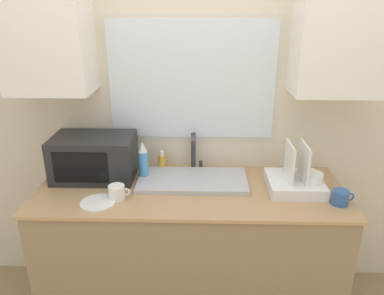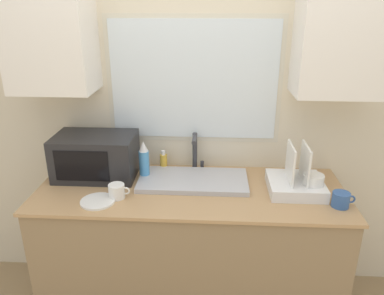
{
  "view_description": "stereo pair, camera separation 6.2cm",
  "coord_description": "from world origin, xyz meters",
  "px_view_note": "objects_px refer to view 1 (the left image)",
  "views": [
    {
      "loc": [
        0.07,
        -1.69,
        1.95
      ],
      "look_at": [
        0.01,
        0.31,
        1.17
      ],
      "focal_mm": 35.0,
      "sensor_mm": 36.0,
      "label": 1
    },
    {
      "loc": [
        0.13,
        -1.69,
        1.95
      ],
      "look_at": [
        0.01,
        0.31,
        1.17
      ],
      "focal_mm": 35.0,
      "sensor_mm": 36.0,
      "label": 2
    }
  ],
  "objects_px": {
    "microwave": "(94,157)",
    "soap_bottle": "(162,162)",
    "faucet": "(194,150)",
    "spray_bottle": "(143,162)",
    "dish_rack": "(296,181)",
    "mug_near_sink": "(117,192)"
  },
  "relations": [
    {
      "from": "microwave",
      "to": "soap_bottle",
      "type": "bearing_deg",
      "value": 16.25
    },
    {
      "from": "faucet",
      "to": "spray_bottle",
      "type": "relative_size",
      "value": 1.02
    },
    {
      "from": "dish_rack",
      "to": "microwave",
      "type": "bearing_deg",
      "value": 173.7
    },
    {
      "from": "faucet",
      "to": "microwave",
      "type": "height_order",
      "value": "microwave"
    },
    {
      "from": "spray_bottle",
      "to": "soap_bottle",
      "type": "xyz_separation_m",
      "value": [
        0.1,
        0.15,
        -0.06
      ]
    },
    {
      "from": "microwave",
      "to": "spray_bottle",
      "type": "bearing_deg",
      "value": -4.4
    },
    {
      "from": "microwave",
      "to": "faucet",
      "type": "bearing_deg",
      "value": 10.73
    },
    {
      "from": "faucet",
      "to": "dish_rack",
      "type": "height_order",
      "value": "dish_rack"
    },
    {
      "from": "faucet",
      "to": "microwave",
      "type": "relative_size",
      "value": 0.51
    },
    {
      "from": "spray_bottle",
      "to": "microwave",
      "type": "bearing_deg",
      "value": 175.6
    },
    {
      "from": "faucet",
      "to": "mug_near_sink",
      "type": "height_order",
      "value": "faucet"
    },
    {
      "from": "soap_bottle",
      "to": "dish_rack",
      "type": "bearing_deg",
      "value": -17.34
    },
    {
      "from": "soap_bottle",
      "to": "mug_near_sink",
      "type": "height_order",
      "value": "soap_bottle"
    },
    {
      "from": "faucet",
      "to": "soap_bottle",
      "type": "relative_size",
      "value": 1.91
    },
    {
      "from": "faucet",
      "to": "mug_near_sink",
      "type": "relative_size",
      "value": 2.07
    },
    {
      "from": "mug_near_sink",
      "to": "soap_bottle",
      "type": "bearing_deg",
      "value": 61.79
    },
    {
      "from": "dish_rack",
      "to": "spray_bottle",
      "type": "height_order",
      "value": "dish_rack"
    },
    {
      "from": "microwave",
      "to": "mug_near_sink",
      "type": "bearing_deg",
      "value": -54.68
    },
    {
      "from": "microwave",
      "to": "spray_bottle",
      "type": "relative_size",
      "value": 1.99
    },
    {
      "from": "microwave",
      "to": "spray_bottle",
      "type": "distance_m",
      "value": 0.32
    },
    {
      "from": "mug_near_sink",
      "to": "dish_rack",
      "type": "bearing_deg",
      "value": 7.87
    },
    {
      "from": "faucet",
      "to": "soap_bottle",
      "type": "distance_m",
      "value": 0.23
    }
  ]
}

